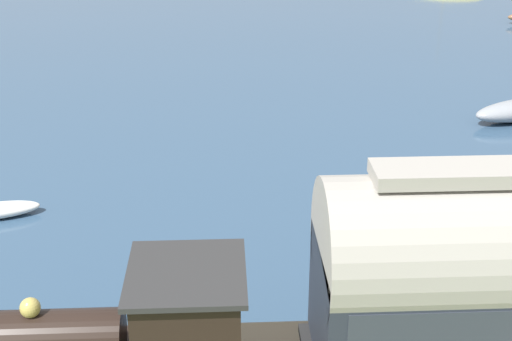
# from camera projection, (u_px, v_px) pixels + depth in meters

# --- Properties ---
(harbor_water) EXTENTS (80.00, 80.00, 0.01)m
(harbor_water) POSITION_uv_depth(u_px,v_px,m) (273.00, 0.00, 52.71)
(harbor_water) COLOR #2D4760
(harbor_water) RESTS_ON ground
(steam_locomotive) EXTENTS (2.16, 5.76, 2.98)m
(steam_locomotive) POSITION_uv_depth(u_px,v_px,m) (124.00, 332.00, 12.60)
(steam_locomotive) COLOR black
(steam_locomotive) RESTS_ON rail_embankment
(rowboat_mid_harbor) EXTENTS (1.71, 2.96, 0.31)m
(rowboat_mid_harbor) POSITION_uv_depth(u_px,v_px,m) (448.00, 168.00, 23.99)
(rowboat_mid_harbor) COLOR #B7B2A3
(rowboat_mid_harbor) RESTS_ON harbor_water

